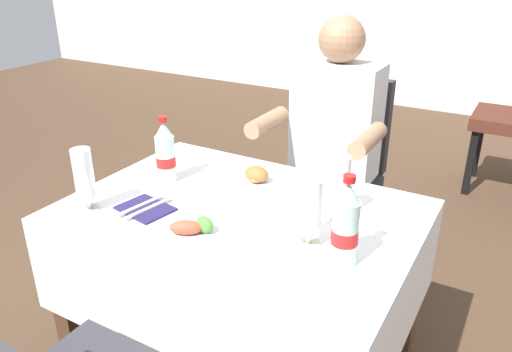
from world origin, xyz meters
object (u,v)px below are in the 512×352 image
(plate_near_camera, at_px, (201,234))
(chair_far_diner_seat, at_px, (330,171))
(cola_bottle_primary, at_px, (345,226))
(main_dining_table, at_px, (241,254))
(seated_diner_far, at_px, (330,149))
(beer_glass_left, at_px, (84,179))
(plate_far_diner, at_px, (256,180))
(napkin_cutlery_set, at_px, (146,208))
(beer_glass_middle, at_px, (309,211))
(beer_glass_right, at_px, (339,186))
(cola_bottle_secondary, at_px, (165,154))

(plate_near_camera, bearing_deg, chair_far_diner_seat, 89.58)
(cola_bottle_primary, bearing_deg, main_dining_table, 162.71)
(seated_diner_far, relative_size, beer_glass_left, 5.99)
(chair_far_diner_seat, height_order, seated_diner_far, seated_diner_far)
(chair_far_diner_seat, xyz_separation_m, cola_bottle_primary, (0.40, -0.92, 0.28))
(plate_far_diner, bearing_deg, napkin_cutlery_set, -122.21)
(chair_far_diner_seat, bearing_deg, beer_glass_middle, -72.40)
(seated_diner_far, height_order, beer_glass_right, seated_diner_far)
(cola_bottle_secondary, bearing_deg, chair_far_diner_seat, 64.44)
(cola_bottle_secondary, bearing_deg, plate_far_diner, 23.61)
(main_dining_table, distance_m, cola_bottle_primary, 0.50)
(main_dining_table, height_order, beer_glass_middle, beer_glass_middle)
(beer_glass_right, relative_size, napkin_cutlery_set, 1.03)
(plate_far_diner, bearing_deg, plate_near_camera, -83.89)
(main_dining_table, xyz_separation_m, chair_far_diner_seat, (0.00, 0.79, 0.00))
(main_dining_table, bearing_deg, plate_far_diner, 104.82)
(beer_glass_middle, bearing_deg, napkin_cutlery_set, -172.26)
(seated_diner_far, distance_m, napkin_cutlery_set, 0.89)
(chair_far_diner_seat, distance_m, beer_glass_right, 0.78)
(seated_diner_far, xyz_separation_m, napkin_cutlery_set, (-0.30, -0.84, 0.02))
(cola_bottle_secondary, height_order, napkin_cutlery_set, cola_bottle_secondary)
(chair_far_diner_seat, relative_size, plate_far_diner, 4.17)
(chair_far_diner_seat, relative_size, seated_diner_far, 0.77)
(seated_diner_far, bearing_deg, napkin_cutlery_set, -109.69)
(main_dining_table, bearing_deg, plate_near_camera, -91.98)
(beer_glass_middle, height_order, beer_glass_right, same)
(plate_near_camera, distance_m, beer_glass_middle, 0.33)
(plate_near_camera, xyz_separation_m, cola_bottle_primary, (0.41, 0.09, 0.10))
(seated_diner_far, bearing_deg, cola_bottle_secondary, -121.52)
(main_dining_table, relative_size, napkin_cutlery_set, 5.76)
(main_dining_table, bearing_deg, beer_glass_middle, -16.40)
(seated_diner_far, xyz_separation_m, plate_far_diner, (-0.08, -0.49, 0.03))
(main_dining_table, relative_size, beer_glass_right, 5.57)
(napkin_cutlery_set, bearing_deg, beer_glass_left, -150.00)
(beer_glass_left, xyz_separation_m, beer_glass_right, (0.72, 0.36, -0.01))
(beer_glass_middle, relative_size, cola_bottle_primary, 0.78)
(main_dining_table, relative_size, cola_bottle_primary, 4.35)
(beer_glass_middle, height_order, cola_bottle_secondary, cola_bottle_secondary)
(chair_far_diner_seat, bearing_deg, beer_glass_right, -66.87)
(cola_bottle_secondary, bearing_deg, napkin_cutlery_set, -68.74)
(beer_glass_right, bearing_deg, main_dining_table, -158.16)
(chair_far_diner_seat, bearing_deg, main_dining_table, -90.00)
(plate_near_camera, bearing_deg, seated_diner_far, 87.46)
(main_dining_table, bearing_deg, cola_bottle_secondary, 170.58)
(main_dining_table, height_order, chair_far_diner_seat, chair_far_diner_seat)
(chair_far_diner_seat, height_order, beer_glass_middle, chair_far_diner_seat)
(seated_diner_far, height_order, plate_far_diner, seated_diner_far)
(main_dining_table, distance_m, cola_bottle_secondary, 0.45)
(plate_far_diner, xyz_separation_m, cola_bottle_secondary, (-0.30, -0.13, 0.09))
(seated_diner_far, relative_size, cola_bottle_primary, 4.86)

